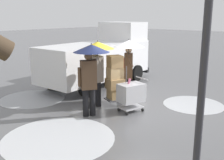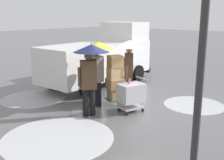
# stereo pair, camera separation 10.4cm
# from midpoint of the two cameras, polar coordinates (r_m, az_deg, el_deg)

# --- Properties ---
(ground_plane) EXTENTS (90.00, 90.00, 0.00)m
(ground_plane) POSITION_cam_midpoint_polar(r_m,az_deg,el_deg) (8.68, 7.25, -6.28)
(ground_plane) COLOR #5B5B5E
(slush_patch_near_cluster) EXTENTS (2.28, 2.28, 0.01)m
(slush_patch_near_cluster) POSITION_cam_midpoint_polar(r_m,az_deg,el_deg) (10.18, -16.61, -3.75)
(slush_patch_near_cluster) COLOR #999BA0
(slush_patch_near_cluster) RESTS_ON ground
(slush_patch_under_van) EXTENTS (2.74, 2.74, 0.01)m
(slush_patch_under_van) POSITION_cam_midpoint_polar(r_m,az_deg,el_deg) (6.90, -11.52, -11.79)
(slush_patch_under_van) COLOR silver
(slush_patch_under_van) RESTS_ON ground
(slush_patch_mid_street) EXTENTS (1.99, 1.99, 0.01)m
(slush_patch_mid_street) POSITION_cam_midpoint_polar(r_m,az_deg,el_deg) (9.53, 16.33, -4.91)
(slush_patch_mid_street) COLOR #ADAFB5
(slush_patch_mid_street) RESTS_ON ground
(cargo_van_parked_right) EXTENTS (2.29, 5.38, 2.60)m
(cargo_van_parked_right) POSITION_cam_midpoint_polar(r_m,az_deg,el_deg) (11.76, -2.71, 4.93)
(cargo_van_parked_right) COLOR white
(cargo_van_parked_right) RESTS_ON ground
(shopping_cart_vendor) EXTENTS (0.76, 0.94, 1.04)m
(shopping_cart_vendor) POSITION_cam_midpoint_polar(r_m,az_deg,el_deg) (8.36, 3.65, -2.88)
(shopping_cart_vendor) COLOR #B2B2B7
(shopping_cart_vendor) RESTS_ON ground
(hand_dolly_boxes) EXTENTS (0.75, 0.84, 1.65)m
(hand_dolly_boxes) POSITION_cam_midpoint_polar(r_m,az_deg,el_deg) (8.85, 0.31, 0.23)
(hand_dolly_boxes) COLOR #515156
(hand_dolly_boxes) RESTS_ON ground
(pedestrian_pink_side) EXTENTS (1.04, 1.04, 2.15)m
(pedestrian_pink_side) POSITION_cam_midpoint_polar(r_m,az_deg,el_deg) (8.66, -3.55, 4.48)
(pedestrian_pink_side) COLOR black
(pedestrian_pink_side) RESTS_ON ground
(pedestrian_black_side) EXTENTS (1.04, 1.04, 2.15)m
(pedestrian_black_side) POSITION_cam_midpoint_polar(r_m,az_deg,el_deg) (7.81, -4.97, 3.59)
(pedestrian_black_side) COLOR black
(pedestrian_black_side) RESTS_ON ground
(pedestrian_white_side) EXTENTS (1.04, 1.04, 2.15)m
(pedestrian_white_side) POSITION_cam_midpoint_polar(r_m,az_deg,el_deg) (9.14, 3.09, 4.96)
(pedestrian_white_side) COLOR black
(pedestrian_white_side) RESTS_ON ground
(street_lamp) EXTENTS (0.28, 0.28, 3.86)m
(street_lamp) POSITION_cam_midpoint_polar(r_m,az_deg,el_deg) (4.28, 18.19, 5.51)
(street_lamp) COLOR #2D2D33
(street_lamp) RESTS_ON ground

